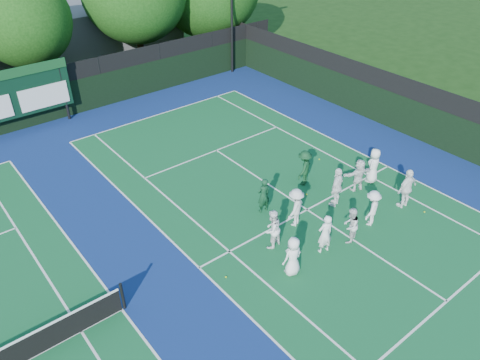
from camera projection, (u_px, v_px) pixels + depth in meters
ground at (325, 222)px, 18.90m from camera, size 120.00×120.00×0.00m
court_apron at (187, 274)px, 16.42m from camera, size 34.00×32.00×0.01m
near_court at (307, 210)px, 19.55m from camera, size 11.05×23.85×0.01m
back_fence at (33, 102)px, 25.43m from camera, size 34.00×0.08×3.00m
divider_fence_right at (435, 121)px, 23.50m from camera, size 0.08×32.00×3.00m
scoreboard at (12, 95)px, 24.17m from camera, size 6.00×0.21×3.55m
clubhouse at (50, 41)px, 32.36m from camera, size 18.00×6.00×4.00m
tree_c at (26, 22)px, 26.77m from camera, size 5.37×5.37×7.46m
tennis_ball_1 at (319, 159)px, 22.93m from camera, size 0.07×0.07×0.07m
tennis_ball_2 at (424, 212)px, 19.39m from camera, size 0.07×0.07×0.07m
tennis_ball_3 at (226, 277)px, 16.28m from camera, size 0.07×0.07×0.07m
tennis_ball_4 at (264, 188)px, 20.85m from camera, size 0.07×0.07×0.07m
tennis_ball_5 at (307, 194)px, 20.43m from camera, size 0.07×0.07×0.07m
player_front_0 at (293, 256)px, 16.08m from camera, size 0.78×0.53×1.55m
player_front_1 at (325, 234)px, 16.99m from camera, size 0.67×0.51×1.65m
player_front_2 at (351, 225)px, 17.52m from camera, size 0.88×0.79×1.49m
player_front_3 at (372, 208)px, 18.36m from camera, size 1.14×0.87×1.56m
player_front_4 at (407, 188)px, 19.29m from camera, size 1.09×0.52×1.80m
player_back_0 at (272, 229)px, 17.23m from camera, size 0.87×0.72×1.62m
player_back_1 at (296, 207)px, 18.32m from camera, size 1.22×0.96×1.66m
player_back_2 at (337, 187)px, 19.38m from camera, size 1.15×0.78×1.81m
player_back_3 at (359, 175)px, 20.39m from camera, size 1.48×0.81×1.52m
player_back_4 at (374, 165)px, 20.93m from camera, size 0.92×0.73×1.65m
coach_left at (263, 195)px, 19.06m from camera, size 0.61×0.44×1.59m
coach_right at (304, 168)px, 20.73m from camera, size 1.25×1.01×1.68m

